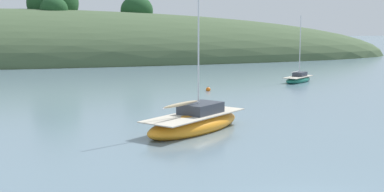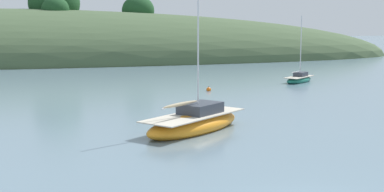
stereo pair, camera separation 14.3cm
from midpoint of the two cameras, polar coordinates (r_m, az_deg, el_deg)
name	(u,v)px [view 2 (the right image)]	position (r m, az deg, el deg)	size (l,w,h in m)	color
sailboat_orange_cutter	(195,123)	(31.01, 0.41, -2.89)	(7.73, 7.20, 9.33)	orange
sailboat_cream_ketch	(299,79)	(56.94, 11.57, 1.80)	(4.72, 4.49, 7.14)	#196B56
mooring_buoy_channel	(209,90)	(48.69, 1.90, 0.69)	(0.44, 0.44, 0.54)	orange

